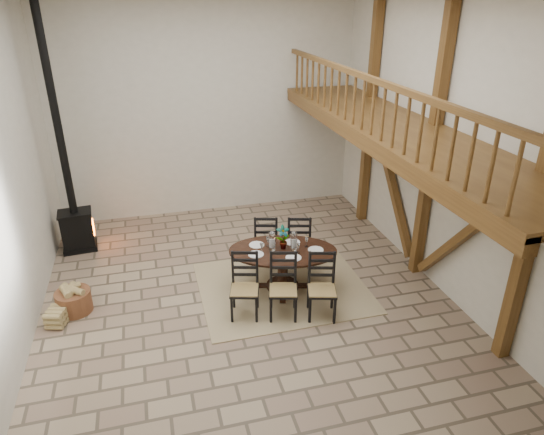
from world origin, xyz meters
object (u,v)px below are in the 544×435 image
object	(u,v)px
dining_table	(283,271)
log_stack	(57,317)
wood_stove	(72,200)
log_basket	(74,300)

from	to	relation	value
dining_table	log_stack	size ratio (longest dim) A/B	5.32
wood_stove	dining_table	bearing A→B (deg)	-40.60
log_basket	log_stack	xyz separation A→B (m)	(-0.23, -0.32, -0.06)
dining_table	log_basket	world-z (taller)	dining_table
wood_stove	log_basket	size ratio (longest dim) A/B	8.56
log_basket	log_stack	distance (m)	0.40
dining_table	log_stack	world-z (taller)	dining_table
dining_table	wood_stove	distance (m)	4.61
dining_table	log_basket	bearing A→B (deg)	-169.97
wood_stove	log_basket	world-z (taller)	wood_stove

